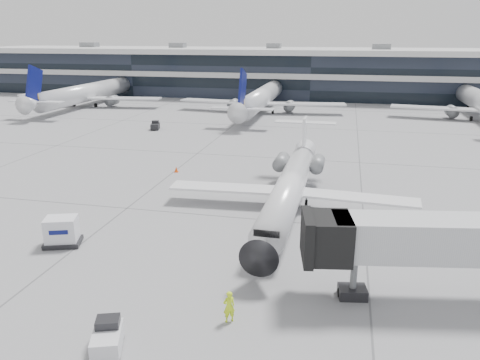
% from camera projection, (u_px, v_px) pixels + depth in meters
% --- Properties ---
extents(ground, '(220.00, 220.00, 0.00)m').
position_uv_depth(ground, '(239.00, 218.00, 38.46)').
color(ground, gray).
rests_on(ground, ground).
extents(terminal, '(170.00, 22.00, 10.00)m').
position_uv_depth(terminal, '(314.00, 75.00, 113.33)').
color(terminal, black).
rests_on(terminal, ground).
extents(bg_jet_left, '(32.00, 40.00, 9.60)m').
position_uv_depth(bg_jet_left, '(90.00, 106.00, 99.13)').
color(bg_jet_left, silver).
rests_on(bg_jet_left, ground).
extents(bg_jet_center, '(32.00, 40.00, 9.60)m').
position_uv_depth(bg_jet_center, '(262.00, 112.00, 91.36)').
color(bg_jet_center, silver).
rests_on(bg_jet_center, ground).
extents(regional_jet, '(21.40, 26.61, 6.16)m').
position_uv_depth(regional_jet, '(290.00, 185.00, 39.90)').
color(regional_jet, white).
rests_on(regional_jet, ground).
extents(jet_bridge, '(15.85, 5.54, 5.10)m').
position_uv_depth(jet_bridge, '(463.00, 240.00, 25.50)').
color(jet_bridge, '#AEB1B2').
rests_on(jet_bridge, ground).
extents(ramp_worker, '(0.78, 0.72, 1.78)m').
position_uv_depth(ramp_worker, '(229.00, 306.00, 24.34)').
color(ramp_worker, '#D4FF1A').
rests_on(ramp_worker, ground).
extents(baggage_tug, '(1.97, 2.52, 1.41)m').
position_uv_depth(baggage_tug, '(107.00, 338.00, 22.25)').
color(baggage_tug, silver).
rests_on(baggage_tug, ground).
extents(cargo_uld, '(2.94, 2.54, 2.03)m').
position_uv_depth(cargo_uld, '(62.00, 232.00, 33.26)').
color(cargo_uld, black).
rests_on(cargo_uld, ground).
extents(traffic_cone, '(0.53, 0.53, 0.63)m').
position_uv_depth(traffic_cone, '(176.00, 169.00, 51.15)').
color(traffic_cone, '#FF4D0D').
rests_on(traffic_cone, ground).
extents(far_tug, '(1.72, 2.34, 1.33)m').
position_uv_depth(far_tug, '(155.00, 126.00, 74.08)').
color(far_tug, black).
rests_on(far_tug, ground).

